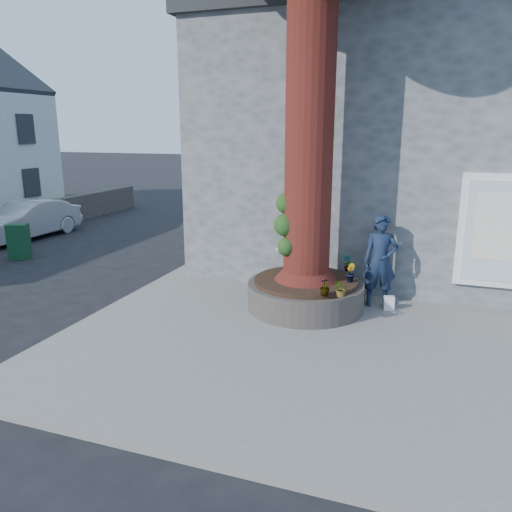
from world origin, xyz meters
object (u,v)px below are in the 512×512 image
(planter, at_px, (305,294))
(woman, at_px, (292,246))
(car_silver, at_px, (27,220))
(a_board_sign, at_px, (19,242))
(man, at_px, (380,261))

(planter, xyz_separation_m, woman, (-0.65, 1.35, 0.63))
(woman, height_order, car_silver, woman)
(a_board_sign, bearing_deg, planter, -32.69)
(car_silver, bearing_deg, a_board_sign, -48.96)
(woman, xyz_separation_m, a_board_sign, (-8.10, 0.19, -0.54))
(woman, bearing_deg, planter, -34.54)
(planter, relative_size, car_silver, 0.60)
(car_silver, xyz_separation_m, a_board_sign, (1.85, -2.29, -0.13))
(planter, xyz_separation_m, man, (1.36, 0.64, 0.64))
(woman, bearing_deg, car_silver, -164.35)
(woman, distance_m, a_board_sign, 8.12)
(a_board_sign, bearing_deg, car_silver, 106.26)
(planter, distance_m, man, 1.63)
(man, height_order, car_silver, man)
(planter, xyz_separation_m, a_board_sign, (-8.75, 1.55, 0.09))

